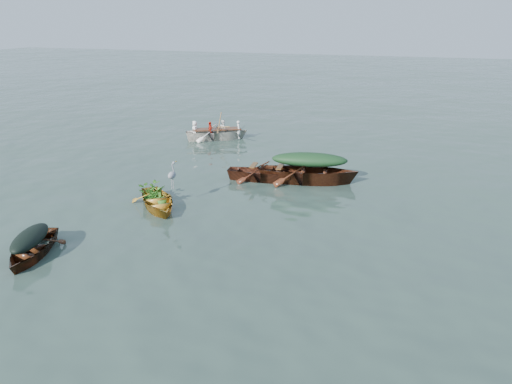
% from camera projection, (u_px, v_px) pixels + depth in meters
% --- Properties ---
extents(ground, '(140.00, 140.00, 0.00)m').
position_uv_depth(ground, '(198.00, 234.00, 14.41)').
color(ground, '#33473D').
rests_on(ground, ground).
extents(yellow_dinghy, '(3.19, 3.31, 0.87)m').
position_uv_depth(yellow_dinghy, '(158.00, 208.00, 16.37)').
color(yellow_dinghy, '#B38623').
rests_on(yellow_dinghy, ground).
extents(dark_covered_boat, '(2.11, 3.40, 0.76)m').
position_uv_depth(dark_covered_boat, '(33.00, 256.00, 13.11)').
color(dark_covered_boat, '#492B11').
rests_on(dark_covered_boat, ground).
extents(green_tarp_boat, '(5.34, 2.55, 1.24)m').
position_uv_depth(green_tarp_boat, '(309.00, 183.00, 18.85)').
color(green_tarp_boat, '#562D14').
rests_on(green_tarp_boat, ground).
extents(open_wooden_boat, '(4.32, 1.81, 0.97)m').
position_uv_depth(open_wooden_boat, '(267.00, 181.00, 19.06)').
color(open_wooden_boat, '#4F2213').
rests_on(open_wooden_boat, ground).
extents(rowed_boat, '(4.48, 3.25, 1.05)m').
position_uv_depth(rowed_boat, '(217.00, 140.00, 25.37)').
color(rowed_boat, white).
rests_on(rowed_boat, ground).
extents(dark_tarp_cover, '(1.16, 1.87, 0.40)m').
position_uv_depth(dark_tarp_cover, '(29.00, 236.00, 12.91)').
color(dark_tarp_cover, black).
rests_on(dark_tarp_cover, dark_covered_boat).
extents(green_tarp_cover, '(2.94, 1.40, 0.52)m').
position_uv_depth(green_tarp_cover, '(309.00, 160.00, 18.56)').
color(green_tarp_cover, '#17391B').
rests_on(green_tarp_cover, green_tarp_boat).
extents(thwart_benches, '(2.17, 1.03, 0.04)m').
position_uv_depth(thwart_benches, '(267.00, 168.00, 18.90)').
color(thwart_benches, '#553213').
rests_on(thwart_benches, open_wooden_boat).
extents(heron, '(0.48, 0.48, 0.92)m').
position_uv_depth(heron, '(172.00, 180.00, 16.32)').
color(heron, '#919299').
rests_on(heron, yellow_dinghy).
extents(dinghy_weeds, '(1.12, 1.14, 0.60)m').
position_uv_depth(dinghy_weeds, '(153.00, 182.00, 16.61)').
color(dinghy_weeds, '#2D761E').
rests_on(dinghy_weeds, yellow_dinghy).
extents(rowers, '(3.26, 2.51, 0.76)m').
position_uv_depth(rowers, '(217.00, 122.00, 25.07)').
color(rowers, silver).
rests_on(rowers, rowed_boat).
extents(oars, '(1.77, 2.57, 0.06)m').
position_uv_depth(oars, '(217.00, 129.00, 25.18)').
color(oars, olive).
rests_on(oars, rowed_boat).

